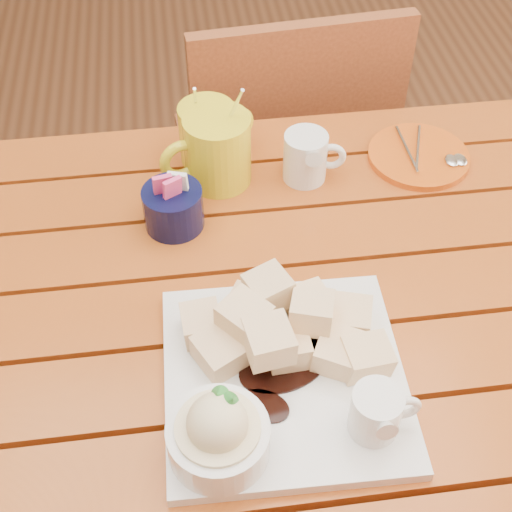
{
  "coord_description": "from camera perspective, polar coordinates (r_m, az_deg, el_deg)",
  "views": [
    {
      "loc": [
        -0.07,
        -0.59,
        1.48
      ],
      "look_at": [
        0.01,
        0.02,
        0.82
      ],
      "focal_mm": 50.0,
      "sensor_mm": 36.0,
      "label": 1
    }
  ],
  "objects": [
    {
      "name": "cream_pitcher",
      "position": [
        1.1,
        4.09,
        7.98
      ],
      "size": [
        0.1,
        0.08,
        0.08
      ],
      "rotation": [
        0.0,
        0.0,
        -0.16
      ],
      "color": "white",
      "rests_on": "table"
    },
    {
      "name": "chair_far",
      "position": [
        1.57,
        2.19,
        7.69
      ],
      "size": [
        0.44,
        0.44,
        0.87
      ],
      "rotation": [
        0.0,
        0.0,
        3.23
      ],
      "color": "brown",
      "rests_on": "ground"
    },
    {
      "name": "table",
      "position": [
        1.03,
        -0.61,
        -7.48
      ],
      "size": [
        1.2,
        0.79,
        0.75
      ],
      "color": "#913A12",
      "rests_on": "ground"
    },
    {
      "name": "sugar_caddy",
      "position": [
        1.03,
        -6.64,
        3.92
      ],
      "size": [
        0.09,
        0.09,
        0.09
      ],
      "color": "black",
      "rests_on": "table"
    },
    {
      "name": "coffee_mug_right",
      "position": [
        1.13,
        -3.77,
        9.82
      ],
      "size": [
        0.12,
        0.09,
        0.15
      ],
      "rotation": [
        0.0,
        0.0,
        0.37
      ],
      "color": "yellow",
      "rests_on": "table"
    },
    {
      "name": "orange_saucer",
      "position": [
        1.18,
        12.95,
        7.81
      ],
      "size": [
        0.16,
        0.16,
        0.02
      ],
      "rotation": [
        0.0,
        0.0,
        -0.18
      ],
      "color": "#D15212",
      "rests_on": "table"
    },
    {
      "name": "coffee_mug_left",
      "position": [
        1.08,
        -3.25,
        8.52
      ],
      "size": [
        0.14,
        0.1,
        0.17
      ],
      "rotation": [
        0.0,
        0.0,
        0.31
      ],
      "color": "yellow",
      "rests_on": "table"
    },
    {
      "name": "dessert_plate",
      "position": [
        0.84,
        1.38,
        -9.68
      ],
      "size": [
        0.29,
        0.29,
        0.12
      ],
      "rotation": [
        0.0,
        0.0,
        -0.03
      ],
      "color": "white",
      "rests_on": "table"
    }
  ]
}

